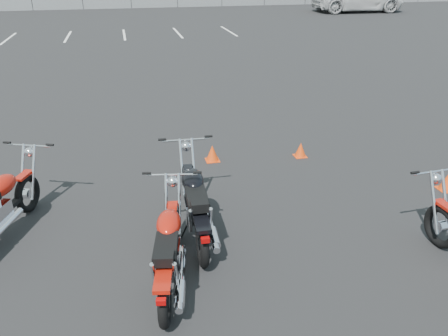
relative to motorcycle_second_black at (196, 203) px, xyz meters
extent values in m
plane|color=black|center=(0.41, 0.19, -0.52)|extent=(120.00, 120.00, 0.00)
torus|color=black|center=(-2.56, 1.25, -0.20)|extent=(0.33, 0.63, 0.63)
cylinder|color=silver|center=(-2.56, 1.25, -0.20)|extent=(0.16, 0.19, 0.17)
ellipsoid|color=#AB160A|center=(-2.76, 0.71, 0.24)|extent=(0.52, 0.69, 0.27)
cube|color=#AB160A|center=(-2.56, 1.25, 0.13)|extent=(0.25, 0.38, 0.04)
cylinder|color=silver|center=(-2.43, 1.33, 0.14)|extent=(0.19, 0.41, 0.83)
cylinder|color=silver|center=(-2.60, 1.40, 0.14)|extent=(0.19, 0.41, 0.83)
sphere|color=silver|center=(-2.46, 1.52, 0.41)|extent=(0.22, 0.22, 0.17)
cylinder|color=silver|center=(-2.45, 1.54, 0.52)|extent=(0.70, 0.29, 0.03)
cylinder|color=black|center=(-2.11, 1.39, 0.56)|extent=(0.13, 0.08, 0.04)
cylinder|color=black|center=(-2.80, 1.65, 0.56)|extent=(0.13, 0.08, 0.04)
torus|color=black|center=(0.03, 0.80, -0.19)|extent=(0.15, 0.66, 0.65)
cylinder|color=silver|center=(0.03, 0.80, -0.19)|extent=(0.12, 0.18, 0.17)
torus|color=black|center=(-0.05, -0.78, -0.19)|extent=(0.15, 0.66, 0.65)
cylinder|color=silver|center=(-0.05, -0.78, -0.19)|extent=(0.12, 0.18, 0.17)
cube|color=black|center=(-0.01, 0.01, -0.14)|extent=(0.16, 1.15, 0.07)
cube|color=silver|center=(-0.01, -0.05, -0.08)|extent=(0.32, 0.43, 0.33)
cylinder|color=silver|center=(-0.01, -0.05, 0.12)|extent=(0.23, 0.28, 0.29)
ellipsoid|color=black|center=(0.00, 0.21, 0.27)|extent=(0.36, 0.65, 0.28)
cube|color=black|center=(-0.03, -0.32, 0.25)|extent=(0.31, 0.61, 0.11)
cube|color=black|center=(-0.04, -0.59, 0.29)|extent=(0.25, 0.21, 0.13)
cube|color=black|center=(-0.05, -0.80, 0.16)|extent=(0.22, 0.47, 0.05)
cube|color=black|center=(0.03, 0.80, 0.16)|extent=(0.16, 0.38, 0.04)
cylinder|color=silver|center=(0.09, -0.62, 0.08)|extent=(0.06, 0.20, 0.43)
cylinder|color=silver|center=(-0.17, -0.61, 0.08)|extent=(0.06, 0.20, 0.43)
cylinder|color=silver|center=(0.15, -0.33, -0.21)|extent=(0.15, 1.21, 0.14)
cylinder|color=silver|center=(0.13, -0.67, -0.19)|extent=(0.15, 0.39, 0.14)
cylinder|color=silver|center=(0.13, 0.92, 0.16)|extent=(0.07, 0.44, 0.86)
cylinder|color=silver|center=(-0.07, 0.93, 0.16)|extent=(0.07, 0.44, 0.86)
sphere|color=silver|center=(0.04, 1.10, 0.44)|extent=(0.18, 0.18, 0.17)
cylinder|color=silver|center=(0.04, 1.13, 0.55)|extent=(0.76, 0.07, 0.03)
cylinder|color=black|center=(0.42, 1.09, 0.60)|extent=(0.13, 0.05, 0.04)
cylinder|color=black|center=(-0.34, 1.12, 0.60)|extent=(0.13, 0.05, 0.04)
cylinder|color=black|center=(-0.17, -0.09, -0.35)|extent=(0.17, 0.03, 0.33)
cube|color=#990505|center=(-0.06, -1.09, 0.08)|extent=(0.11, 0.07, 0.07)
torus|color=black|center=(-0.37, -0.27, -0.21)|extent=(0.22, 0.62, 0.61)
cylinder|color=silver|center=(-0.37, -0.27, -0.21)|extent=(0.13, 0.18, 0.16)
torus|color=black|center=(-0.65, -1.73, -0.21)|extent=(0.22, 0.62, 0.61)
cylinder|color=silver|center=(-0.65, -1.73, -0.21)|extent=(0.13, 0.18, 0.16)
cube|color=black|center=(-0.51, -1.00, -0.17)|extent=(0.30, 1.07, 0.06)
cube|color=silver|center=(-0.52, -1.05, -0.11)|extent=(0.35, 0.43, 0.31)
cylinder|color=silver|center=(-0.52, -1.05, 0.08)|extent=(0.25, 0.29, 0.27)
ellipsoid|color=#AB160A|center=(-0.48, -0.82, 0.22)|extent=(0.42, 0.64, 0.26)
cube|color=black|center=(-0.57, -1.30, 0.20)|extent=(0.36, 0.60, 0.10)
cube|color=black|center=(-0.62, -1.55, 0.24)|extent=(0.25, 0.22, 0.12)
cube|color=#AB160A|center=(-0.65, -1.75, 0.11)|extent=(0.26, 0.45, 0.05)
cube|color=#AB160A|center=(-0.37, -0.27, 0.11)|extent=(0.19, 0.37, 0.04)
cylinder|color=silver|center=(-0.50, -1.60, 0.05)|extent=(0.09, 0.19, 0.40)
cylinder|color=silver|center=(-0.74, -1.55, 0.05)|extent=(0.09, 0.19, 0.40)
cylinder|color=silver|center=(-0.41, -1.33, -0.23)|extent=(0.30, 1.12, 0.13)
cylinder|color=silver|center=(-0.47, -1.65, -0.21)|extent=(0.19, 0.38, 0.13)
cylinder|color=silver|center=(-0.26, -0.17, 0.12)|extent=(0.12, 0.41, 0.80)
cylinder|color=silver|center=(-0.44, -0.14, 0.12)|extent=(0.12, 0.41, 0.80)
sphere|color=silver|center=(-0.32, 0.01, 0.38)|extent=(0.19, 0.19, 0.16)
cylinder|color=silver|center=(-0.32, 0.03, 0.48)|extent=(0.71, 0.16, 0.03)
cylinder|color=black|center=(0.03, -0.06, 0.52)|extent=(0.13, 0.06, 0.04)
cylinder|color=black|center=(-0.67, 0.07, 0.52)|extent=(0.13, 0.06, 0.04)
cylinder|color=black|center=(-0.67, -1.07, -0.36)|extent=(0.16, 0.05, 0.31)
cube|color=#990505|center=(-0.70, -2.01, 0.05)|extent=(0.11, 0.08, 0.06)
torus|color=black|center=(3.35, -1.12, -0.20)|extent=(0.15, 0.64, 0.64)
cylinder|color=silver|center=(3.35, -1.12, -0.20)|extent=(0.11, 0.17, 0.17)
cube|color=#AB160A|center=(3.35, -1.12, 0.14)|extent=(0.15, 0.37, 0.04)
cylinder|color=silver|center=(3.44, -0.99, 0.14)|extent=(0.07, 0.43, 0.84)
cylinder|color=silver|center=(3.24, -1.00, 0.14)|extent=(0.07, 0.43, 0.84)
sphere|color=silver|center=(3.33, -0.83, 0.42)|extent=(0.18, 0.18, 0.17)
cylinder|color=silver|center=(3.33, -0.80, 0.53)|extent=(0.74, 0.07, 0.03)
cylinder|color=black|center=(2.96, -0.84, 0.57)|extent=(0.13, 0.04, 0.04)
cone|color=#E63F0C|center=(2.62, 2.31, -0.36)|extent=(0.23, 0.23, 0.29)
cube|color=#E63F0C|center=(2.62, 2.31, -0.51)|extent=(0.25, 0.25, 0.01)
cone|color=#E63F0C|center=(4.63, 0.33, -0.34)|extent=(0.26, 0.26, 0.33)
cube|color=#E63F0C|center=(4.63, 0.33, -0.51)|extent=(0.29, 0.29, 0.01)
cone|color=#E63F0C|center=(0.77, 2.53, -0.34)|extent=(0.26, 0.26, 0.32)
cube|color=#E63F0C|center=(0.77, 2.53, -0.51)|extent=(0.28, 0.28, 0.01)
cube|color=silver|center=(-6.59, 20.19, -0.51)|extent=(0.12, 4.00, 0.01)
cube|color=silver|center=(-3.59, 20.19, -0.51)|extent=(0.12, 4.00, 0.01)
cube|color=silver|center=(-0.59, 20.19, -0.51)|extent=(0.12, 4.00, 0.01)
cube|color=silver|center=(2.41, 20.19, -0.51)|extent=(0.12, 4.00, 0.01)
cube|color=silver|center=(5.41, 20.19, -0.51)|extent=(0.12, 4.00, 0.01)
camera|label=1|loc=(-0.86, -5.53, 3.23)|focal=35.00mm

